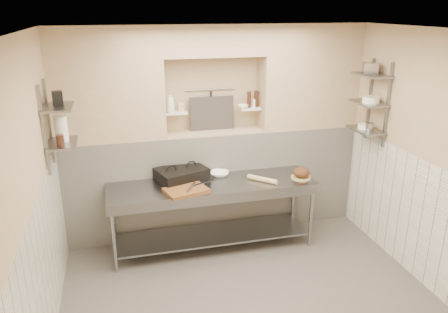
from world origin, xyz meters
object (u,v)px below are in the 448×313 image
object	(u,v)px
panini_press	(182,175)
mixing_bowl	(220,174)
bottle_soap	(170,103)
jug_left	(61,129)
prep_table	(213,203)
bowl_alcove	(243,107)
rolling_pin	(262,179)
bread_loaf	(301,172)
cutting_board	(186,190)

from	to	relation	value
panini_press	mixing_bowl	xyz separation A→B (m)	(0.51, 0.04, -0.05)
bottle_soap	jug_left	xyz separation A→B (m)	(-1.27, -0.61, -0.09)
prep_table	bowl_alcove	xyz separation A→B (m)	(0.55, 0.56, 1.09)
rolling_pin	bottle_soap	world-z (taller)	bottle_soap
panini_press	jug_left	world-z (taller)	jug_left
mixing_bowl	bread_loaf	distance (m)	1.06
mixing_bowl	bottle_soap	size ratio (longest dim) A/B	0.91
bread_loaf	bottle_soap	distance (m)	1.90
bread_loaf	bottle_soap	xyz separation A→B (m)	(-1.57, 0.63, 0.86)
cutting_board	bowl_alcove	world-z (taller)	bowl_alcove
mixing_bowl	bowl_alcove	world-z (taller)	bowl_alcove
bowl_alcove	jug_left	xyz separation A→B (m)	(-2.24, -0.63, 0.01)
prep_table	jug_left	world-z (taller)	jug_left
prep_table	jug_left	xyz separation A→B (m)	(-1.69, -0.08, 1.11)
jug_left	cutting_board	bearing A→B (deg)	-4.04
prep_table	bottle_soap	size ratio (longest dim) A/B	9.88
bread_loaf	bowl_alcove	bearing A→B (deg)	133.10
cutting_board	bottle_soap	world-z (taller)	bottle_soap
bottle_soap	bowl_alcove	xyz separation A→B (m)	(0.97, 0.02, -0.11)
cutting_board	bread_loaf	world-z (taller)	bread_loaf
cutting_board	bottle_soap	xyz separation A→B (m)	(-0.05, 0.71, 0.92)
rolling_pin	jug_left	xyz separation A→B (m)	(-2.32, 0.00, 0.82)
prep_table	mixing_bowl	bearing A→B (deg)	58.00
panini_press	prep_table	bearing A→B (deg)	-48.30
rolling_pin	bowl_alcove	distance (m)	1.03
panini_press	bottle_soap	bearing A→B (deg)	82.22
mixing_bowl	panini_press	bearing A→B (deg)	-175.93
prep_table	bottle_soap	world-z (taller)	bottle_soap
mixing_bowl	rolling_pin	bearing A→B (deg)	-33.80
cutting_board	rolling_pin	xyz separation A→B (m)	(0.99, 0.09, 0.01)
prep_table	cutting_board	bearing A→B (deg)	-154.65
prep_table	cutting_board	xyz separation A→B (m)	(-0.36, -0.17, 0.28)
rolling_pin	jug_left	world-z (taller)	jug_left
bottle_soap	jug_left	distance (m)	1.41
cutting_board	jug_left	xyz separation A→B (m)	(-1.33, 0.09, 0.83)
cutting_board	bowl_alcove	distance (m)	1.42
bottle_soap	prep_table	bearing A→B (deg)	-52.02
mixing_bowl	jug_left	size ratio (longest dim) A/B	0.87
cutting_board	panini_press	bearing A→B (deg)	88.81
bowl_alcove	bread_loaf	bearing A→B (deg)	-46.90
cutting_board	prep_table	bearing A→B (deg)	25.35
mixing_bowl	rolling_pin	xyz separation A→B (m)	(0.48, -0.32, 0.00)
prep_table	bottle_soap	distance (m)	1.38
bread_loaf	bowl_alcove	distance (m)	1.16
cutting_board	jug_left	distance (m)	1.56
mixing_bowl	bowl_alcove	bearing A→B (deg)	38.41
mixing_bowl	jug_left	bearing A→B (deg)	-170.17
cutting_board	bread_loaf	size ratio (longest dim) A/B	2.28
rolling_pin	bread_loaf	bearing A→B (deg)	-1.01
cutting_board	rolling_pin	size ratio (longest dim) A/B	1.21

